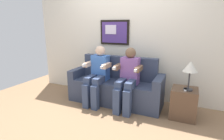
% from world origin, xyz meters
% --- Properties ---
extents(ground_plane, '(5.47, 5.47, 0.00)m').
position_xyz_m(ground_plane, '(0.00, 0.00, 0.00)').
color(ground_plane, '#8C6B4C').
extents(back_wall_assembly, '(4.21, 0.10, 2.60)m').
position_xyz_m(back_wall_assembly, '(-0.01, 0.76, 1.30)').
color(back_wall_assembly, silver).
rests_on(back_wall_assembly, ground_plane).
extents(couch, '(1.81, 0.58, 0.90)m').
position_xyz_m(couch, '(0.00, 0.33, 0.31)').
color(couch, '#333D56').
rests_on(couch, ground_plane).
extents(person_on_left, '(0.46, 0.56, 1.11)m').
position_xyz_m(person_on_left, '(-0.30, 0.16, 0.61)').
color(person_on_left, '#3F72CC').
rests_on(person_on_left, ground_plane).
extents(person_on_right, '(0.46, 0.56, 1.11)m').
position_xyz_m(person_on_right, '(0.30, 0.16, 0.61)').
color(person_on_right, '#8C59A5').
rests_on(person_on_right, ground_plane).
extents(side_table_right, '(0.40, 0.40, 0.50)m').
position_xyz_m(side_table_right, '(1.25, 0.22, 0.25)').
color(side_table_right, brown).
rests_on(side_table_right, ground_plane).
extents(table_lamp, '(0.22, 0.22, 0.46)m').
position_xyz_m(table_lamp, '(1.30, 0.17, 0.86)').
color(table_lamp, '#333338').
rests_on(table_lamp, side_table_right).
extents(spare_remote_on_table, '(0.04, 0.13, 0.02)m').
position_xyz_m(spare_remote_on_table, '(1.26, 0.15, 0.51)').
color(spare_remote_on_table, white).
rests_on(spare_remote_on_table, side_table_right).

